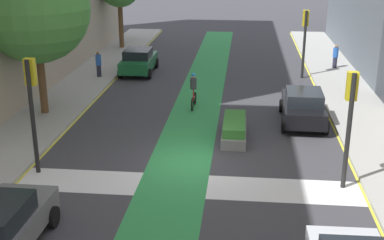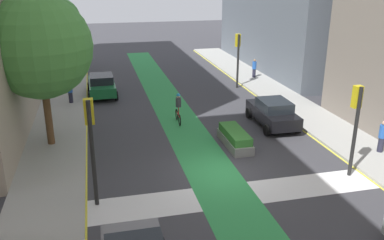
{
  "view_description": "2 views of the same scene",
  "coord_description": "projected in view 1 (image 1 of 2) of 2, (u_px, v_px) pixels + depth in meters",
  "views": [
    {
      "loc": [
        1.82,
        -18.01,
        8.03
      ],
      "look_at": [
        -0.19,
        1.55,
        1.17
      ],
      "focal_mm": 48.3,
      "sensor_mm": 36.0,
      "label": 1
    },
    {
      "loc": [
        -5.2,
        -15.69,
        8.43
      ],
      "look_at": [
        -0.69,
        3.07,
        1.47
      ],
      "focal_mm": 38.3,
      "sensor_mm": 36.0,
      "label": 2
    }
  ],
  "objects": [
    {
      "name": "ground_plane",
      "position": [
        193.0,
        162.0,
        19.73
      ],
      "size": [
        120.0,
        120.0,
        0.0
      ],
      "primitive_type": "plane",
      "color": "#38383D"
    },
    {
      "name": "bike_lane_paint",
      "position": [
        180.0,
        162.0,
        19.78
      ],
      "size": [
        2.4,
        60.0,
        0.01
      ],
      "primitive_type": "cube",
      "color": "#2D8C47",
      "rests_on": "ground_plane"
    },
    {
      "name": "crosswalk_band",
      "position": [
        187.0,
        186.0,
        17.85
      ],
      "size": [
        12.0,
        1.8,
        0.01
      ],
      "primitive_type": "cube",
      "color": "silver",
      "rests_on": "ground_plane"
    },
    {
      "name": "sidewalk_left",
      "position": [
        5.0,
        153.0,
        20.43
      ],
      "size": [
        3.0,
        60.0,
        0.15
      ],
      "primitive_type": "cube",
      "color": "#9E9E99",
      "rests_on": "ground_plane"
    },
    {
      "name": "curb_stripe_left",
      "position": [
        41.0,
        156.0,
        20.31
      ],
      "size": [
        0.16,
        60.0,
        0.01
      ],
      "primitive_type": "cube",
      "color": "yellow",
      "rests_on": "ground_plane"
    },
    {
      "name": "curb_stripe_right",
      "position": [
        353.0,
        169.0,
        19.15
      ],
      "size": [
        0.16,
        60.0,
        0.01
      ],
      "primitive_type": "cube",
      "color": "yellow",
      "rests_on": "ground_plane"
    },
    {
      "name": "traffic_signal_near_right",
      "position": [
        350.0,
        108.0,
        16.94
      ],
      "size": [
        0.35,
        0.52,
        4.03
      ],
      "color": "black",
      "rests_on": "ground_plane"
    },
    {
      "name": "traffic_signal_near_left",
      "position": [
        32.0,
        94.0,
        18.06
      ],
      "size": [
        0.35,
        0.52,
        4.2
      ],
      "color": "black",
      "rests_on": "ground_plane"
    },
    {
      "name": "traffic_signal_far_right",
      "position": [
        305.0,
        31.0,
        31.03
      ],
      "size": [
        0.35,
        0.52,
        4.11
      ],
      "color": "black",
      "rests_on": "ground_plane"
    },
    {
      "name": "car_green_left_far",
      "position": [
        139.0,
        61.0,
        32.79
      ],
      "size": [
        2.07,
        4.23,
        1.57
      ],
      "color": "#196033",
      "rests_on": "ground_plane"
    },
    {
      "name": "car_black_right_far",
      "position": [
        303.0,
        106.0,
        23.77
      ],
      "size": [
        2.11,
        4.24,
        1.57
      ],
      "color": "black",
      "rests_on": "ground_plane"
    },
    {
      "name": "cyclist_in_lane",
      "position": [
        193.0,
        90.0,
        25.78
      ],
      "size": [
        0.32,
        1.73,
        1.86
      ],
      "color": "black",
      "rests_on": "ground_plane"
    },
    {
      "name": "pedestrian_sidewalk_left_a",
      "position": [
        99.0,
        64.0,
        31.35
      ],
      "size": [
        0.34,
        0.34,
        1.55
      ],
      "color": "#262638",
      "rests_on": "sidewalk_left"
    },
    {
      "name": "pedestrian_sidewalk_right_b",
      "position": [
        335.0,
        56.0,
        33.53
      ],
      "size": [
        0.34,
        0.34,
        1.52
      ],
      "color": "#262638",
      "rests_on": "sidewalk_right"
    },
    {
      "name": "street_tree_near",
      "position": [
        35.0,
        9.0,
        23.4
      ],
      "size": [
        5.01,
        5.01,
        7.47
      ],
      "color": "brown",
      "rests_on": "sidewalk_left"
    },
    {
      "name": "median_planter",
      "position": [
        234.0,
        129.0,
        22.04
      ],
      "size": [
        1.02,
        3.01,
        0.85
      ],
      "color": "slate",
      "rests_on": "ground_plane"
    }
  ]
}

